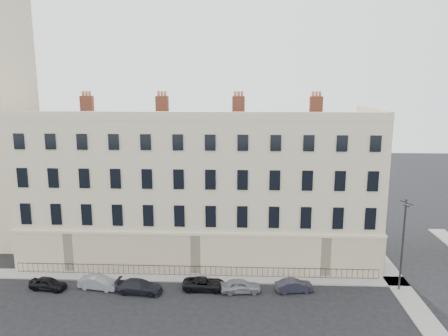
{
  "coord_description": "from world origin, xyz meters",
  "views": [
    {
      "loc": [
        -1.41,
        -33.71,
        18.67
      ],
      "look_at": [
        -3.42,
        10.0,
        9.8
      ],
      "focal_mm": 35.0,
      "sensor_mm": 36.0,
      "label": 1
    }
  ],
  "objects_px": {
    "car_e": "(240,286)",
    "streetlamp": "(403,241)",
    "car_f": "(294,286)",
    "car_d": "(205,284)",
    "car_b": "(99,282)",
    "car_a": "(48,283)",
    "car_c": "(139,286)"
  },
  "relations": [
    {
      "from": "car_e",
      "to": "streetlamp",
      "type": "distance_m",
      "value": 14.87
    },
    {
      "from": "car_f",
      "to": "streetlamp",
      "type": "relative_size",
      "value": 0.4
    },
    {
      "from": "car_d",
      "to": "car_e",
      "type": "relative_size",
      "value": 1.11
    },
    {
      "from": "car_b",
      "to": "streetlamp",
      "type": "height_order",
      "value": "streetlamp"
    },
    {
      "from": "car_a",
      "to": "streetlamp",
      "type": "xyz_separation_m",
      "value": [
        31.69,
        1.19,
        4.15
      ]
    },
    {
      "from": "car_b",
      "to": "car_d",
      "type": "relative_size",
      "value": 0.91
    },
    {
      "from": "car_e",
      "to": "streetlamp",
      "type": "xyz_separation_m",
      "value": [
        14.26,
        0.95,
        4.11
      ]
    },
    {
      "from": "car_b",
      "to": "car_e",
      "type": "bearing_deg",
      "value": -81.22
    },
    {
      "from": "car_f",
      "to": "car_b",
      "type": "bearing_deg",
      "value": 81.21
    },
    {
      "from": "car_a",
      "to": "car_b",
      "type": "bearing_deg",
      "value": -76.45
    },
    {
      "from": "car_d",
      "to": "car_f",
      "type": "xyz_separation_m",
      "value": [
        8.05,
        -0.01,
        0.0
      ]
    },
    {
      "from": "streetlamp",
      "to": "car_a",
      "type": "bearing_deg",
      "value": 162.55
    },
    {
      "from": "car_e",
      "to": "car_f",
      "type": "distance_m",
      "value": 4.83
    },
    {
      "from": "car_f",
      "to": "streetlamp",
      "type": "bearing_deg",
      "value": -96.11
    },
    {
      "from": "car_a",
      "to": "car_f",
      "type": "height_order",
      "value": "car_a"
    },
    {
      "from": "car_b",
      "to": "car_f",
      "type": "bearing_deg",
      "value": -79.9
    },
    {
      "from": "car_c",
      "to": "car_b",
      "type": "bearing_deg",
      "value": 86.72
    },
    {
      "from": "car_d",
      "to": "streetlamp",
      "type": "distance_m",
      "value": 17.99
    },
    {
      "from": "car_d",
      "to": "car_f",
      "type": "relative_size",
      "value": 1.18
    },
    {
      "from": "streetlamp",
      "to": "car_b",
      "type": "bearing_deg",
      "value": 162.16
    },
    {
      "from": "car_c",
      "to": "car_f",
      "type": "bearing_deg",
      "value": -80.78
    },
    {
      "from": "car_c",
      "to": "car_f",
      "type": "relative_size",
      "value": 1.23
    },
    {
      "from": "car_f",
      "to": "streetlamp",
      "type": "height_order",
      "value": "streetlamp"
    },
    {
      "from": "car_b",
      "to": "car_f",
      "type": "xyz_separation_m",
      "value": [
        17.71,
        0.25,
        -0.04
      ]
    },
    {
      "from": "car_a",
      "to": "streetlamp",
      "type": "relative_size",
      "value": 0.39
    },
    {
      "from": "car_a",
      "to": "car_d",
      "type": "xyz_separation_m",
      "value": [
        14.19,
        0.62,
        -0.02
      ]
    },
    {
      "from": "car_e",
      "to": "car_a",
      "type": "bearing_deg",
      "value": 84.78
    },
    {
      "from": "car_a",
      "to": "car_e",
      "type": "bearing_deg",
      "value": -80.15
    },
    {
      "from": "car_c",
      "to": "streetlamp",
      "type": "relative_size",
      "value": 0.49
    },
    {
      "from": "car_c",
      "to": "car_e",
      "type": "distance_m",
      "value": 9.02
    },
    {
      "from": "car_d",
      "to": "car_f",
      "type": "distance_m",
      "value": 8.05
    },
    {
      "from": "car_b",
      "to": "car_d",
      "type": "distance_m",
      "value": 9.66
    }
  ]
}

